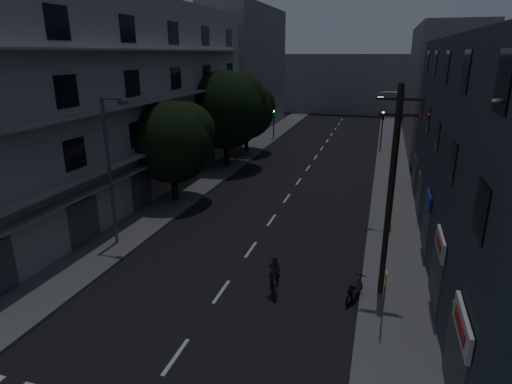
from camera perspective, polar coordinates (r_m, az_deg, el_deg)
The scene contains 21 objects.
ground at distance 36.29m, azimuth 5.85°, elevation 1.62°, with size 160.00×160.00×0.00m, color black.
sidewalk_left at distance 38.29m, azimuth -5.25°, elevation 2.63°, with size 3.00×90.00×0.15m, color #565659.
sidewalk_right at distance 35.74m, azimuth 17.73°, elevation 0.70°, with size 3.00×90.00×0.15m, color #565659.
lane_markings at distance 42.24m, azimuth 7.46°, elevation 3.93°, with size 0.15×60.50×0.01m.
building_left at distance 32.96m, azimuth -17.63°, elevation 11.63°, with size 7.00×36.00×14.00m.
building_right at distance 24.39m, azimuth 29.75°, elevation 4.48°, with size 6.19×28.00×11.00m.
building_far_left at distance 60.13m, azimuth -1.26°, elevation 15.97°, with size 6.00×20.00×16.00m, color slate.
building_far_right at distance 51.69m, azimuth 23.39°, elevation 12.53°, with size 6.00×20.00×13.00m, color slate.
building_far_end at distance 79.66m, azimuth 12.31°, elevation 13.94°, with size 24.00×8.00×10.00m, color slate.
tree_near at distance 30.29m, azimuth -11.05°, elevation 6.93°, with size 5.70×5.70×7.02m.
tree_mid at distance 39.26m, azimuth -3.98°, elevation 11.23°, with size 7.04×7.04×8.66m.
tree_far at distance 45.44m, azimuth -1.24°, elevation 10.99°, with size 5.76×5.76×7.12m.
traffic_signal_far_right at distance 48.43m, azimuth 16.51°, elevation 8.90°, with size 0.28×0.37×4.10m.
traffic_signal_far_left at distance 52.49m, azimuth 2.39°, elevation 10.28°, with size 0.28×0.37×4.10m.
street_lamp_left_near at distance 23.78m, azimuth -18.82°, elevation 3.40°, with size 1.51×0.25×8.00m.
street_lamp_right at distance 26.84m, azimuth 18.02°, elevation 5.08°, with size 1.51×0.25×8.00m.
street_lamp_left_far at distance 43.28m, azimuth -1.89°, elevation 10.61°, with size 1.51×0.25×8.00m.
utility_pole at distance 18.32m, azimuth 17.49°, elevation 0.17°, with size 1.80×0.24×9.00m.
bus_stop_sign at distance 16.79m, azimuth 16.78°, elevation -12.60°, with size 0.06×0.35×2.52m.
motorcycle at distance 19.43m, azimuth 13.01°, elevation -12.73°, with size 0.75×1.66×1.10m.
cyclist at distance 19.24m, azimuth 2.41°, elevation -11.85°, with size 1.03×1.60×1.92m.
Camera 1 is at (6.29, -9.24, 10.25)m, focal length 30.00 mm.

